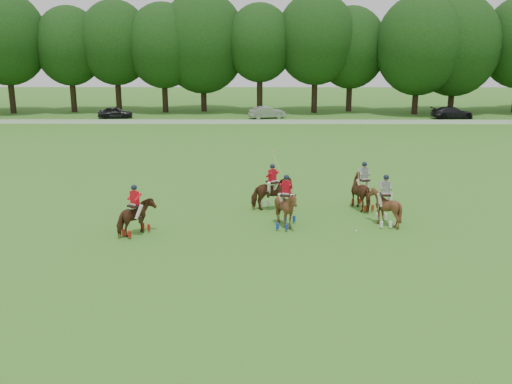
{
  "coord_description": "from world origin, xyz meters",
  "views": [
    {
      "loc": [
        0.01,
        -21.84,
        8.2
      ],
      "look_at": [
        -0.17,
        4.2,
        1.4
      ],
      "focal_mm": 40.0,
      "sensor_mm": 36.0,
      "label": 1
    }
  ],
  "objects_px": {
    "polo_red_b": "(272,194)",
    "polo_stripe_b": "(385,207)",
    "polo_stripe_a": "(363,192)",
    "polo_ball": "(356,231)",
    "car_mid": "(267,112)",
    "polo_red_a": "(136,217)",
    "polo_red_c": "(286,208)",
    "car_left": "(115,112)",
    "car_right": "(452,113)"
  },
  "relations": [
    {
      "from": "polo_red_b",
      "to": "polo_ball",
      "type": "height_order",
      "value": "polo_red_b"
    },
    {
      "from": "polo_red_b",
      "to": "polo_red_c",
      "type": "height_order",
      "value": "polo_red_b"
    },
    {
      "from": "polo_red_c",
      "to": "polo_stripe_b",
      "type": "xyz_separation_m",
      "value": [
        4.58,
        0.37,
        -0.04
      ]
    },
    {
      "from": "polo_red_c",
      "to": "polo_ball",
      "type": "distance_m",
      "value": 3.33
    },
    {
      "from": "polo_red_a",
      "to": "polo_red_c",
      "type": "relative_size",
      "value": 0.92
    },
    {
      "from": "polo_stripe_a",
      "to": "car_left",
      "type": "bearing_deg",
      "value": 120.74
    },
    {
      "from": "polo_stripe_a",
      "to": "polo_ball",
      "type": "relative_size",
      "value": 27.2
    },
    {
      "from": "polo_red_c",
      "to": "polo_stripe_b",
      "type": "relative_size",
      "value": 1.03
    },
    {
      "from": "polo_red_b",
      "to": "polo_ball",
      "type": "bearing_deg",
      "value": -42.48
    },
    {
      "from": "polo_ball",
      "to": "polo_red_a",
      "type": "bearing_deg",
      "value": -177.36
    },
    {
      "from": "polo_red_b",
      "to": "polo_stripe_b",
      "type": "bearing_deg",
      "value": -24.32
    },
    {
      "from": "car_left",
      "to": "polo_ball",
      "type": "xyz_separation_m",
      "value": [
        20.68,
        -40.01,
        -0.61
      ]
    },
    {
      "from": "polo_red_b",
      "to": "polo_stripe_b",
      "type": "distance_m",
      "value": 5.66
    },
    {
      "from": "polo_red_c",
      "to": "polo_stripe_a",
      "type": "distance_m",
      "value": 5.04
    },
    {
      "from": "car_mid",
      "to": "polo_stripe_b",
      "type": "distance_m",
      "value": 39.25
    },
    {
      "from": "polo_red_a",
      "to": "polo_ball",
      "type": "height_order",
      "value": "polo_red_a"
    },
    {
      "from": "polo_red_a",
      "to": "car_right",
      "type": "bearing_deg",
      "value": 56.22
    },
    {
      "from": "polo_red_c",
      "to": "polo_stripe_a",
      "type": "relative_size",
      "value": 1.01
    },
    {
      "from": "car_left",
      "to": "polo_stripe_b",
      "type": "xyz_separation_m",
      "value": [
        22.13,
        -38.94,
        0.22
      ]
    },
    {
      "from": "car_mid",
      "to": "car_right",
      "type": "bearing_deg",
      "value": -106.37
    },
    {
      "from": "polo_red_c",
      "to": "polo_ball",
      "type": "height_order",
      "value": "polo_red_c"
    },
    {
      "from": "polo_red_a",
      "to": "polo_red_b",
      "type": "distance_m",
      "value": 7.2
    },
    {
      "from": "car_right",
      "to": "polo_red_a",
      "type": "distance_m",
      "value": 48.68
    },
    {
      "from": "car_left",
      "to": "car_right",
      "type": "height_order",
      "value": "car_right"
    },
    {
      "from": "polo_red_c",
      "to": "polo_stripe_b",
      "type": "bearing_deg",
      "value": 4.65
    },
    {
      "from": "polo_stripe_a",
      "to": "polo_stripe_b",
      "type": "relative_size",
      "value": 1.03
    },
    {
      "from": "polo_red_b",
      "to": "polo_stripe_a",
      "type": "height_order",
      "value": "polo_red_b"
    },
    {
      "from": "car_mid",
      "to": "car_right",
      "type": "relative_size",
      "value": 0.88
    },
    {
      "from": "car_right",
      "to": "polo_stripe_a",
      "type": "bearing_deg",
      "value": 151.24
    },
    {
      "from": "polo_stripe_a",
      "to": "polo_ball",
      "type": "bearing_deg",
      "value": -103.87
    },
    {
      "from": "car_left",
      "to": "car_mid",
      "type": "relative_size",
      "value": 0.94
    },
    {
      "from": "car_left",
      "to": "polo_red_c",
      "type": "relative_size",
      "value": 1.56
    },
    {
      "from": "car_right",
      "to": "polo_red_c",
      "type": "height_order",
      "value": "polo_red_c"
    },
    {
      "from": "car_left",
      "to": "polo_red_a",
      "type": "relative_size",
      "value": 1.69
    },
    {
      "from": "polo_stripe_a",
      "to": "polo_stripe_b",
      "type": "distance_m",
      "value": 2.68
    },
    {
      "from": "polo_red_b",
      "to": "car_mid",
      "type": "bearing_deg",
      "value": 89.71
    },
    {
      "from": "polo_red_b",
      "to": "polo_stripe_a",
      "type": "xyz_separation_m",
      "value": [
        4.63,
        0.29,
        0.03
      ]
    },
    {
      "from": "car_mid",
      "to": "car_left",
      "type": "bearing_deg",
      "value": 73.63
    },
    {
      "from": "car_mid",
      "to": "polo_red_a",
      "type": "xyz_separation_m",
      "value": [
        -6.27,
        -40.46,
        0.15
      ]
    },
    {
      "from": "polo_red_a",
      "to": "polo_stripe_a",
      "type": "xyz_separation_m",
      "value": [
        10.71,
        4.15,
        0.08
      ]
    },
    {
      "from": "polo_red_a",
      "to": "car_left",
      "type": "bearing_deg",
      "value": 105.06
    },
    {
      "from": "car_right",
      "to": "polo_red_c",
      "type": "relative_size",
      "value": 1.87
    },
    {
      "from": "car_right",
      "to": "polo_red_a",
      "type": "relative_size",
      "value": 2.03
    },
    {
      "from": "polo_red_b",
      "to": "car_right",
      "type": "bearing_deg",
      "value": 60.18
    },
    {
      "from": "car_left",
      "to": "polo_ball",
      "type": "height_order",
      "value": "car_left"
    },
    {
      "from": "polo_stripe_a",
      "to": "polo_ball",
      "type": "distance_m",
      "value": 3.9
    },
    {
      "from": "car_left",
      "to": "polo_red_c",
      "type": "xyz_separation_m",
      "value": [
        17.55,
        -39.31,
        0.25
      ]
    },
    {
      "from": "polo_red_c",
      "to": "polo_stripe_b",
      "type": "height_order",
      "value": "polo_red_c"
    },
    {
      "from": "polo_red_c",
      "to": "polo_stripe_a",
      "type": "xyz_separation_m",
      "value": [
        4.05,
        3.0,
        -0.0
      ]
    },
    {
      "from": "car_left",
      "to": "polo_red_c",
      "type": "height_order",
      "value": "polo_red_c"
    }
  ]
}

